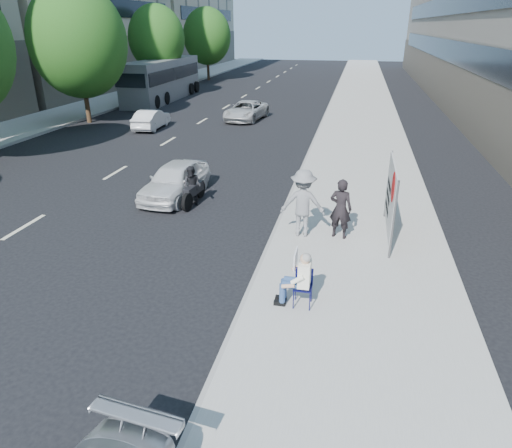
% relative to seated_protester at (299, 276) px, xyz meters
% --- Properties ---
extents(ground, '(160.00, 160.00, 0.00)m').
position_rel_seated_protester_xyz_m(ground, '(-2.67, 0.75, -0.87)').
color(ground, black).
rests_on(ground, ground).
extents(near_sidewalk, '(5.00, 120.00, 0.15)m').
position_rel_seated_protester_xyz_m(near_sidewalk, '(1.33, 20.75, -0.80)').
color(near_sidewalk, '#A1A097').
rests_on(near_sidewalk, ground).
extents(far_sidewalk, '(4.50, 120.00, 0.15)m').
position_rel_seated_protester_xyz_m(far_sidewalk, '(-19.42, 20.75, -0.80)').
color(far_sidewalk, '#A1A097').
rests_on(far_sidewalk, ground).
extents(tree_far_c, '(6.00, 6.00, 8.47)m').
position_rel_seated_protester_xyz_m(tree_far_c, '(-16.37, 18.75, 4.15)').
color(tree_far_c, '#382616').
rests_on(tree_far_c, ground).
extents(tree_far_d, '(4.80, 4.80, 7.65)m').
position_rel_seated_protester_xyz_m(tree_far_d, '(-16.37, 30.75, 4.01)').
color(tree_far_d, '#382616').
rests_on(tree_far_d, ground).
extents(tree_far_e, '(5.40, 5.40, 7.89)m').
position_rel_seated_protester_xyz_m(tree_far_e, '(-16.37, 44.75, 3.91)').
color(tree_far_e, '#382616').
rests_on(tree_far_e, ground).
extents(seated_protester, '(0.83, 1.12, 1.31)m').
position_rel_seated_protester_xyz_m(seated_protester, '(0.00, 0.00, 0.00)').
color(seated_protester, '#11124E').
rests_on(seated_protester, near_sidewalk).
extents(jogger, '(1.36, 0.85, 2.02)m').
position_rel_seated_protester_xyz_m(jogger, '(-0.37, 3.74, 0.29)').
color(jogger, slate).
rests_on(jogger, near_sidewalk).
extents(pedestrian_woman, '(0.73, 0.56, 1.80)m').
position_rel_seated_protester_xyz_m(pedestrian_woman, '(0.73, 3.81, 0.18)').
color(pedestrian_woman, black).
rests_on(pedestrian_woman, near_sidewalk).
extents(protest_banner, '(0.08, 3.06, 2.20)m').
position_rel_seated_protester_xyz_m(protest_banner, '(2.11, 4.23, 0.53)').
color(protest_banner, '#4C4C4C').
rests_on(protest_banner, near_sidewalk).
extents(white_sedan_near, '(1.83, 3.95, 1.31)m').
position_rel_seated_protester_xyz_m(white_sedan_near, '(-5.43, 6.43, -0.22)').
color(white_sedan_near, silver).
rests_on(white_sedan_near, ground).
extents(white_sedan_mid, '(1.45, 3.64, 1.18)m').
position_rel_seated_protester_xyz_m(white_sedan_mid, '(-11.45, 17.72, -0.28)').
color(white_sedan_mid, silver).
rests_on(white_sedan_mid, ground).
extents(white_sedan_far, '(2.57, 4.67, 1.24)m').
position_rel_seated_protester_xyz_m(white_sedan_far, '(-6.36, 21.77, -0.25)').
color(white_sedan_far, silver).
rests_on(white_sedan_far, ground).
extents(motorcycle, '(0.75, 2.05, 1.42)m').
position_rel_seated_protester_xyz_m(motorcycle, '(-4.52, 5.79, -0.24)').
color(motorcycle, black).
rests_on(motorcycle, ground).
extents(bus, '(2.85, 12.10, 3.30)m').
position_rel_seated_protester_xyz_m(bus, '(-15.49, 29.35, 0.76)').
color(bus, slate).
rests_on(bus, ground).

